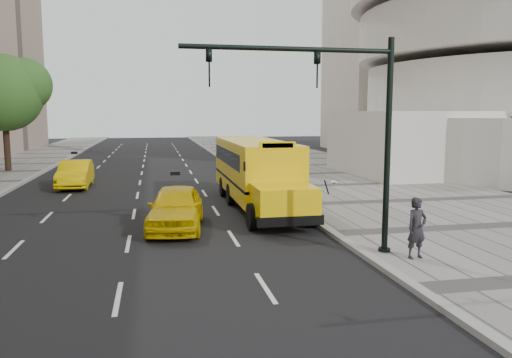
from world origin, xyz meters
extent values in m
plane|color=black|center=(0.00, 0.00, 0.00)|extent=(140.00, 140.00, 0.00)
cube|color=gray|center=(12.00, 0.00, 0.07)|extent=(12.00, 140.00, 0.15)
cube|color=gray|center=(6.00, 0.00, 0.07)|extent=(0.30, 140.00, 0.15)
cube|color=silver|center=(17.00, 10.00, 2.20)|extent=(8.00, 10.00, 4.40)
cylinder|color=black|center=(-10.50, 17.37, 2.55)|extent=(0.44, 0.44, 5.09)
sphere|color=#274F1A|center=(-10.50, 17.37, 5.73)|extent=(5.48, 5.48, 5.48)
sphere|color=#274F1A|center=(-9.13, 17.67, 6.33)|extent=(3.83, 3.83, 3.83)
cube|color=yellow|center=(4.50, 1.28, 1.77)|extent=(2.50, 9.00, 2.45)
cube|color=yellow|center=(4.50, -4.22, 1.10)|extent=(2.20, 2.00, 1.10)
cube|color=black|center=(4.50, -5.10, 0.55)|extent=(2.38, 0.25, 0.35)
cube|color=black|center=(4.50, 1.28, 1.25)|extent=(2.52, 9.00, 0.12)
cube|color=black|center=(4.50, -3.16, 2.25)|extent=(2.05, 0.10, 0.90)
cube|color=black|center=(4.50, 1.78, 2.25)|extent=(2.52, 7.50, 0.70)
cube|color=yellow|center=(4.50, -3.17, 3.05)|extent=(1.40, 0.12, 0.28)
ellipsoid|color=silver|center=(6.02, -5.62, 1.90)|extent=(0.32, 0.32, 0.14)
cylinder|color=black|center=(5.78, -5.40, 1.70)|extent=(0.36, 0.47, 0.58)
cylinder|color=black|center=(3.37, -3.92, 0.50)|extent=(0.30, 1.00, 1.00)
cylinder|color=black|center=(5.63, -3.92, 0.50)|extent=(0.30, 1.00, 1.00)
cylinder|color=black|center=(3.37, 1.28, 0.50)|extent=(0.30, 1.00, 1.00)
cylinder|color=black|center=(5.63, 1.28, 0.50)|extent=(0.30, 1.00, 1.00)
cylinder|color=black|center=(3.37, 3.78, 0.50)|extent=(0.30, 1.00, 1.00)
cylinder|color=black|center=(5.63, 3.78, 0.50)|extent=(0.30, 1.00, 1.00)
imported|color=#D1AC02|center=(0.65, -3.16, 0.80)|extent=(2.49, 4.93, 1.61)
imported|color=#D1AC02|center=(-4.59, 8.64, 0.78)|extent=(1.72, 4.75, 1.56)
imported|color=black|center=(7.16, -8.88, 1.03)|extent=(0.71, 0.53, 1.75)
cylinder|color=black|center=(6.60, -8.04, 3.20)|extent=(0.18, 0.18, 6.40)
cylinder|color=black|center=(6.60, -8.04, 0.12)|extent=(0.36, 0.36, 0.25)
cylinder|color=black|center=(3.60, -8.04, 6.00)|extent=(6.00, 0.14, 0.14)
imported|color=black|center=(4.40, -8.04, 5.45)|extent=(0.16, 0.20, 1.00)
imported|color=black|center=(1.40, -8.04, 5.45)|extent=(0.16, 0.20, 1.00)
camera|label=1|loc=(-0.09, -21.51, 4.24)|focal=35.00mm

